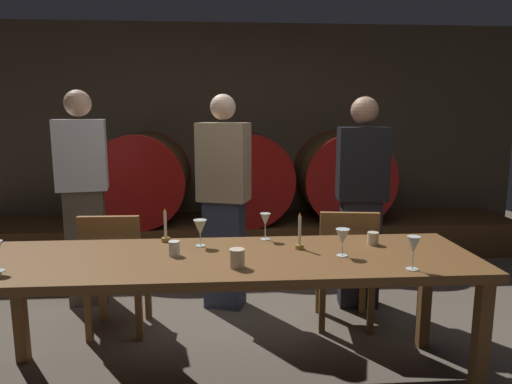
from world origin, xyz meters
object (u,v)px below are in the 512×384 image
object	(u,v)px
chair_right	(346,263)
wine_glass_right	(343,237)
dining_table	(228,268)
wine_barrel_center	(246,177)
cup_left	(174,248)
cup_right	(373,238)
wine_barrel_right	(341,176)
guest_right	(361,202)
chair_left	(115,268)
guest_left	(84,197)
candle_left	(166,232)
cup_center	(237,258)
wine_glass_center	(265,220)
guest_center	(224,201)
candle_right	(300,239)
wine_glass_far_right	(413,246)
wine_glass_left	(200,228)
wine_barrel_left	(143,178)

from	to	relation	value
chair_right	wine_glass_right	bearing A→B (deg)	79.98
dining_table	chair_right	xyz separation A→B (m)	(0.85, 0.64, -0.21)
wine_barrel_center	chair_right	distance (m)	2.04
cup_left	cup_right	xyz separation A→B (m)	(1.17, 0.13, -0.00)
wine_barrel_right	guest_right	bearing A→B (deg)	-99.06
chair_left	chair_right	world-z (taller)	same
guest_left	candle_left	xyz separation A→B (m)	(0.76, -0.92, -0.06)
chair_left	guest_left	bearing A→B (deg)	-57.46
cup_center	candle_left	bearing A→B (deg)	129.87
cup_left	dining_table	bearing A→B (deg)	-6.31
cup_center	wine_glass_center	bearing A→B (deg)	69.35
wine_barrel_center	guest_center	bearing A→B (deg)	-99.60
wine_barrel_right	wine_glass_right	distance (m)	2.68
chair_right	wine_glass_right	world-z (taller)	wine_glass_right
wine_glass_right	cup_right	distance (m)	0.32
guest_center	cup_center	world-z (taller)	guest_center
guest_left	wine_glass_center	size ratio (longest dim) A/B	10.28
candle_right	wine_glass_far_right	distance (m)	0.65
wine_glass_left	wine_glass_far_right	distance (m)	1.19
wine_glass_center	chair_left	bearing A→B (deg)	162.12
guest_center	wine_glass_right	xyz separation A→B (m)	(0.65, -1.13, 0.01)
wine_barrel_center	cup_right	world-z (taller)	wine_barrel_center
wine_glass_left	guest_left	bearing A→B (deg)	133.48
cup_center	cup_left	bearing A→B (deg)	146.99
guest_center	cup_left	xyz separation A→B (m)	(-0.28, -1.05, -0.06)
candle_left	guest_left	bearing A→B (deg)	129.54
guest_right	wine_glass_right	world-z (taller)	guest_right
guest_left	cup_right	bearing A→B (deg)	141.56
wine_glass_right	dining_table	bearing A→B (deg)	176.28
wine_barrel_right	candle_left	size ratio (longest dim) A/B	4.56
wine_barrel_center	dining_table	bearing A→B (deg)	-95.12
candle_left	cup_center	distance (m)	0.66
wine_barrel_right	guest_center	size ratio (longest dim) A/B	0.58
dining_table	candle_right	bearing A→B (deg)	14.42
guest_left	candle_right	size ratio (longest dim) A/B	7.91
wine_barrel_center	wine_glass_center	size ratio (longest dim) A/B	5.83
wine_barrel_right	wine_barrel_center	bearing A→B (deg)	180.00
wine_barrel_right	chair_right	bearing A→B (deg)	-103.41
wine_barrel_center	guest_right	world-z (taller)	guest_right
guest_left	guest_right	xyz separation A→B (m)	(2.19, -0.21, -0.03)
guest_center	wine_glass_center	world-z (taller)	guest_center
wine_glass_left	cup_right	world-z (taller)	wine_glass_left
guest_left	wine_glass_right	bearing A→B (deg)	133.81
cup_center	wine_glass_far_right	bearing A→B (deg)	-6.25
guest_center	candle_left	distance (m)	0.85
wine_glass_far_right	wine_glass_right	bearing A→B (deg)	140.46
wine_barrel_center	chair_left	distance (m)	2.19
wine_barrel_right	guest_left	distance (m)	2.77
chair_left	cup_center	world-z (taller)	chair_left
wine_barrel_left	wine_barrel_center	world-z (taller)	same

